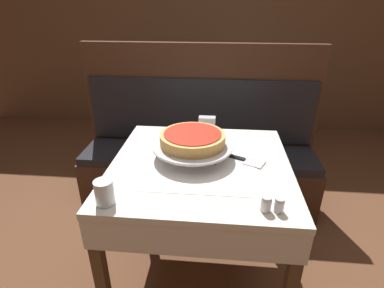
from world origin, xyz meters
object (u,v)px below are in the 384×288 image
pizza_server (237,158)px  pepper_shaker (279,205)px  pizza_pan_stand (193,146)px  salt_shaker (266,204)px  condiment_caddy (234,71)px  deep_dish_pizza (193,139)px  dining_table_rear (244,88)px  water_glass_near (104,192)px  napkin_holder (207,124)px  dining_table_front (200,180)px  booth_bench (199,160)px

pizza_server → pepper_shaker: pepper_shaker is taller
pizza_pan_stand → pepper_shaker: (0.36, -0.40, -0.03)m
salt_shaker → condiment_caddy: condiment_caddy is taller
deep_dish_pizza → pizza_pan_stand: bearing=-90.0°
salt_shaker → condiment_caddy: size_ratio=0.34×
dining_table_rear → pepper_shaker: 2.16m
deep_dish_pizza → water_glass_near: bearing=-126.8°
pizza_pan_stand → napkin_holder: size_ratio=4.04×
deep_dish_pizza → water_glass_near: deep_dish_pizza is taller
deep_dish_pizza → dining_table_front: bearing=-48.1°
dining_table_rear → deep_dish_pizza: bearing=-102.0°
booth_bench → deep_dish_pizza: booth_bench is taller
salt_shaker → napkin_holder: size_ratio=0.61×
booth_bench → napkin_holder: size_ratio=17.69×
condiment_caddy → deep_dish_pizza: bearing=-98.2°
salt_shaker → deep_dish_pizza: bearing=128.5°
dining_table_rear → booth_bench: size_ratio=0.43×
salt_shaker → pepper_shaker: salt_shaker is taller
pizza_server → pizza_pan_stand: bearing=-178.8°
pizza_pan_stand → condiment_caddy: bearing=81.8°
booth_bench → pizza_pan_stand: size_ratio=4.37×
booth_bench → pizza_pan_stand: bearing=-88.6°
dining_table_rear → pizza_pan_stand: 1.80m
deep_dish_pizza → pizza_server: deep_dish_pizza is taller
napkin_holder → condiment_caddy: (0.21, 1.51, -0.00)m
dining_table_front → napkin_holder: 0.42m
dining_table_front → water_glass_near: water_glass_near is taller
deep_dish_pizza → pepper_shaker: size_ratio=5.64×
condiment_caddy → pizza_pan_stand: bearing=-98.2°
deep_dish_pizza → pepper_shaker: deep_dish_pizza is taller
pepper_shaker → pizza_pan_stand: bearing=132.5°
dining_table_front → deep_dish_pizza: size_ratio=2.71×
dining_table_front → water_glass_near: (-0.35, -0.36, 0.16)m
booth_bench → napkin_holder: bearing=-78.9°
salt_shaker → pepper_shaker: bearing=0.0°
salt_shaker → napkin_holder: 0.79m
booth_bench → salt_shaker: (0.33, -1.11, 0.45)m
water_glass_near → salt_shaker: (0.62, 0.01, -0.02)m
dining_table_rear → pizza_server: size_ratio=2.69×
dining_table_front → pizza_server: 0.22m
water_glass_near → condiment_caddy: condiment_caddy is taller
pizza_pan_stand → napkin_holder: napkin_holder is taller
dining_table_front → pepper_shaker: 0.49m
booth_bench → dining_table_front: bearing=-85.4°
deep_dish_pizza → pizza_server: size_ratio=1.13×
napkin_holder → water_glass_near: bearing=-115.7°
water_glass_near → pepper_shaker: size_ratio=1.75×
dining_table_front → pepper_shaker: bearing=-47.4°
napkin_holder → pizza_server: bearing=-63.3°
pizza_pan_stand → pepper_shaker: 0.54m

